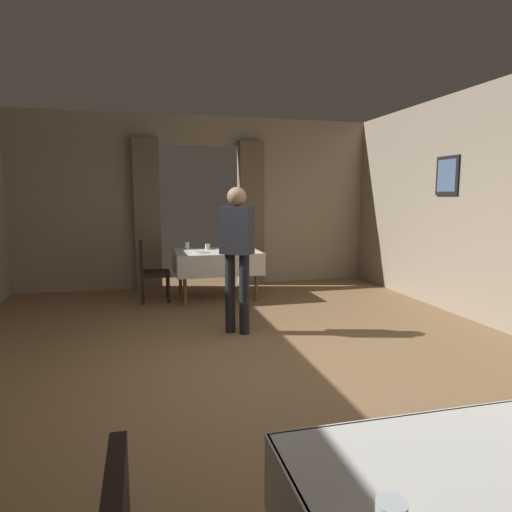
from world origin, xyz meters
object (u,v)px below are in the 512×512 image
object	(u,v)px
plate_mid_a	(201,252)
glass_mid_d	(244,247)
dining_table_near	(508,508)
glass_mid_b	(208,247)
person_waiter_by_doorway	(237,247)
chair_mid_left	(149,268)
glass_mid_c	(187,246)
dining_table_mid	(217,257)

from	to	relation	value
plate_mid_a	glass_mid_d	xyz separation A→B (m)	(0.73, 0.23, 0.04)
dining_table_near	glass_mid_b	size ratio (longest dim) A/B	15.27
plate_mid_a	person_waiter_by_doorway	bearing A→B (deg)	-83.71
glass_mid_b	plate_mid_a	bearing A→B (deg)	-111.39
chair_mid_left	plate_mid_a	size ratio (longest dim) A/B	4.03
dining_table_near	glass_mid_b	xyz separation A→B (m)	(-0.06, 6.15, 0.15)
glass_mid_d	dining_table_near	bearing A→B (deg)	-94.85
chair_mid_left	glass_mid_b	distance (m)	1.01
glass_mid_c	dining_table_near	bearing A→B (deg)	-86.43
glass_mid_b	glass_mid_c	world-z (taller)	glass_mid_c
glass_mid_b	dining_table_mid	bearing A→B (deg)	-62.87
glass_mid_b	glass_mid_d	distance (m)	0.60
glass_mid_d	person_waiter_by_doorway	world-z (taller)	person_waiter_by_doorway
dining_table_mid	glass_mid_b	world-z (taller)	glass_mid_b
glass_mid_b	glass_mid_c	bearing A→B (deg)	162.12
dining_table_near	glass_mid_d	distance (m)	6.01
plate_mid_a	glass_mid_c	distance (m)	0.54
dining_table_mid	glass_mid_c	size ratio (longest dim) A/B	11.55
plate_mid_a	glass_mid_d	bearing A→B (deg)	17.61
glass_mid_c	person_waiter_by_doorway	distance (m)	2.31
dining_table_near	glass_mid_c	distance (m)	6.27
glass_mid_b	glass_mid_d	bearing A→B (deg)	-16.67
plate_mid_a	glass_mid_b	size ratio (longest dim) A/B	2.62
dining_table_mid	plate_mid_a	distance (m)	0.34
chair_mid_left	plate_mid_a	bearing A→B (deg)	-10.29
glass_mid_d	glass_mid_c	bearing A→B (deg)	162.89
glass_mid_b	glass_mid_c	size ratio (longest dim) A/B	0.76
person_waiter_by_doorway	plate_mid_a	bearing A→B (deg)	96.29
dining_table_mid	person_waiter_by_doorway	size ratio (longest dim) A/B	0.78
dining_table_near	dining_table_mid	world-z (taller)	same
glass_mid_c	person_waiter_by_doorway	bearing A→B (deg)	-80.89
chair_mid_left	glass_mid_c	distance (m)	0.77
dining_table_near	dining_table_mid	size ratio (longest dim) A/B	1.01
dining_table_near	glass_mid_b	distance (m)	6.16
glass_mid_c	glass_mid_d	world-z (taller)	glass_mid_c
plate_mid_a	dining_table_mid	bearing A→B (deg)	33.96
person_waiter_by_doorway	glass_mid_b	bearing A→B (deg)	90.95
chair_mid_left	glass_mid_b	world-z (taller)	chair_mid_left
dining_table_mid	glass_mid_b	distance (m)	0.29
dining_table_near	plate_mid_a	distance (m)	5.76
dining_table_mid	person_waiter_by_doorway	bearing A→B (deg)	-92.27
chair_mid_left	glass_mid_b	bearing A→B (deg)	15.54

